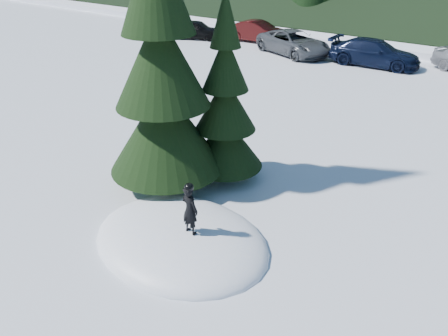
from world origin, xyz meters
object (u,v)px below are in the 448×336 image
Objects in this scene: child_skier at (190,210)px; car_0 at (196,29)px; spruce_short at (225,110)px; car_1 at (258,32)px; car_3 at (374,53)px; spruce_tall at (162,72)px; car_2 at (294,43)px.

child_skier is 0.30× the size of car_0.
car_0 is at bearing 134.22° from spruce_short.
car_0 is 4.59m from car_1.
child_skier is 19.20m from car_3.
car_1 is (-10.57, 17.04, -1.38)m from spruce_short.
car_2 is (-5.67, 16.67, -2.59)m from spruce_tall.
car_3 is (-1.65, 15.67, -1.37)m from spruce_short.
spruce_tall is 17.28m from car_3.
spruce_short reaches higher than car_1.
car_1 is at bearing 85.72° from car_2.
spruce_tall reaches higher than car_2.
spruce_tall is at bearing -157.93° from car_1.
car_2 is 5.04m from car_3.
spruce_tall reaches higher than car_0.
child_skier is at bearing -135.77° from car_2.
spruce_short reaches higher than child_skier.
car_0 is (-16.34, 18.41, -0.40)m from child_skier.
spruce_tall is 20.94m from car_1.
spruce_short is 21.21m from car_0.
car_0 is 8.09m from car_2.
car_1 is 9.02m from car_3.
car_1 is (4.19, 1.88, 0.05)m from car_0.
car_2 is at bearing 113.60° from spruce_short.
car_2 reaches higher than car_1.
car_3 is (13.10, 0.51, 0.06)m from car_0.
spruce_short is at bearing -60.90° from child_skier.
car_3 is (8.92, -1.37, 0.01)m from car_1.
car_1 is (-9.57, 18.44, -2.60)m from spruce_tall.
spruce_short is 20.10m from car_1.
car_3 is at bearing -110.27° from car_0.
car_3 is (5.02, 0.41, 0.01)m from car_2.
child_skier is 0.27× the size of car_1.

